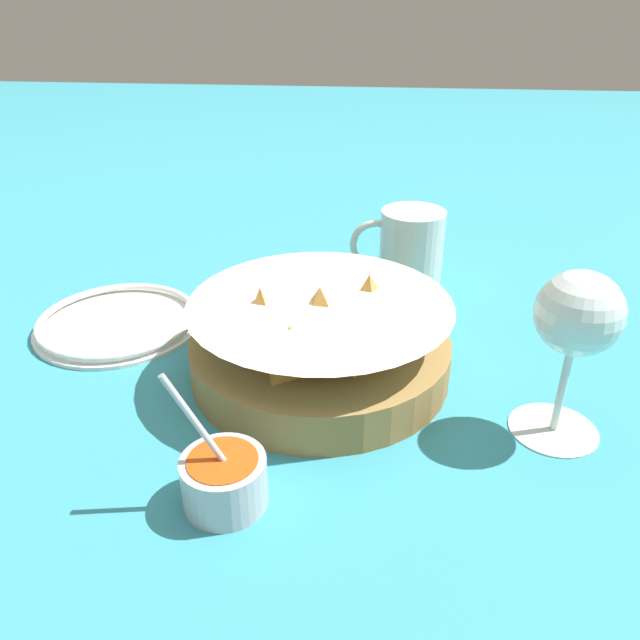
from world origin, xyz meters
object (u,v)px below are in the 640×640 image
beer_mug (410,251)px  side_plate (118,321)px  wine_glass (577,321)px  sauce_cup (224,479)px  food_basket (320,343)px

beer_mug → side_plate: beer_mug is taller
side_plate → wine_glass: bearing=162.9°
sauce_cup → wine_glass: bearing=-156.7°
sauce_cup → wine_glass: (-0.27, -0.12, 0.09)m
sauce_cup → side_plate: (0.19, -0.26, -0.02)m
side_plate → food_basket: bearing=163.3°
food_basket → wine_glass: size_ratio=1.68×
food_basket → wine_glass: bearing=162.5°
wine_glass → side_plate: size_ratio=0.82×
food_basket → sauce_cup: sauce_cup is taller
food_basket → side_plate: 0.26m
beer_mug → sauce_cup: bearing=70.6°
food_basket → sauce_cup: size_ratio=2.25×
food_basket → side_plate: food_basket is taller
wine_glass → side_plate: 0.49m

